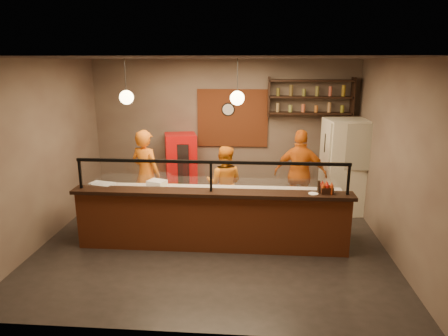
# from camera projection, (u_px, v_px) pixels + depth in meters

# --- Properties ---
(floor) EXTENTS (6.00, 6.00, 0.00)m
(floor) POSITION_uv_depth(u_px,v_px,m) (213.00, 242.00, 7.19)
(floor) COLOR black
(floor) RESTS_ON ground
(ceiling) EXTENTS (6.00, 6.00, 0.00)m
(ceiling) POSITION_uv_depth(u_px,v_px,m) (212.00, 58.00, 6.36)
(ceiling) COLOR #352C29
(ceiling) RESTS_ON wall_back
(wall_back) EXTENTS (6.00, 0.00, 6.00)m
(wall_back) POSITION_uv_depth(u_px,v_px,m) (224.00, 131.00, 9.18)
(wall_back) COLOR #726354
(wall_back) RESTS_ON floor
(wall_left) EXTENTS (0.00, 5.00, 5.00)m
(wall_left) POSITION_uv_depth(u_px,v_px,m) (43.00, 153.00, 6.99)
(wall_left) COLOR #726354
(wall_left) RESTS_ON floor
(wall_right) EXTENTS (0.00, 5.00, 5.00)m
(wall_right) POSITION_uv_depth(u_px,v_px,m) (394.00, 159.00, 6.55)
(wall_right) COLOR #726354
(wall_right) RESTS_ON floor
(wall_front) EXTENTS (6.00, 0.00, 6.00)m
(wall_front) POSITION_uv_depth(u_px,v_px,m) (189.00, 207.00, 4.37)
(wall_front) COLOR #726354
(wall_front) RESTS_ON floor
(brick_patch) EXTENTS (1.60, 0.04, 1.30)m
(brick_patch) POSITION_uv_depth(u_px,v_px,m) (233.00, 118.00, 9.06)
(brick_patch) COLOR brown
(brick_patch) RESTS_ON wall_back
(service_counter) EXTENTS (4.60, 0.25, 1.00)m
(service_counter) POSITION_uv_depth(u_px,v_px,m) (211.00, 223.00, 6.77)
(service_counter) COLOR brown
(service_counter) RESTS_ON floor
(counter_ledge) EXTENTS (4.70, 0.37, 0.06)m
(counter_ledge) POSITION_uv_depth(u_px,v_px,m) (211.00, 193.00, 6.63)
(counter_ledge) COLOR black
(counter_ledge) RESTS_ON service_counter
(worktop_cabinet) EXTENTS (4.60, 0.75, 0.85)m
(worktop_cabinet) POSITION_uv_depth(u_px,v_px,m) (214.00, 216.00, 7.27)
(worktop_cabinet) COLOR gray
(worktop_cabinet) RESTS_ON floor
(worktop) EXTENTS (4.60, 0.75, 0.05)m
(worktop) POSITION_uv_depth(u_px,v_px,m) (214.00, 192.00, 7.15)
(worktop) COLOR silver
(worktop) RESTS_ON worktop_cabinet
(sneeze_guard) EXTENTS (4.50, 0.05, 0.52)m
(sneeze_guard) POSITION_uv_depth(u_px,v_px,m) (211.00, 173.00, 6.54)
(sneeze_guard) COLOR white
(sneeze_guard) RESTS_ON counter_ledge
(wall_shelving) EXTENTS (1.84, 0.28, 0.85)m
(wall_shelving) POSITION_uv_depth(u_px,v_px,m) (310.00, 97.00, 8.66)
(wall_shelving) COLOR black
(wall_shelving) RESTS_ON wall_back
(wall_clock) EXTENTS (0.30, 0.04, 0.30)m
(wall_clock) POSITION_uv_depth(u_px,v_px,m) (228.00, 109.00, 9.01)
(wall_clock) COLOR black
(wall_clock) RESTS_ON wall_back
(pendant_left) EXTENTS (0.24, 0.24, 0.77)m
(pendant_left) POSITION_uv_depth(u_px,v_px,m) (127.00, 97.00, 6.83)
(pendant_left) COLOR black
(pendant_left) RESTS_ON ceiling
(pendant_right) EXTENTS (0.24, 0.24, 0.77)m
(pendant_right) POSITION_uv_depth(u_px,v_px,m) (237.00, 98.00, 6.69)
(pendant_right) COLOR black
(pendant_right) RESTS_ON ceiling
(cook_left) EXTENTS (0.80, 0.68, 1.85)m
(cook_left) POSITION_uv_depth(u_px,v_px,m) (146.00, 175.00, 8.10)
(cook_left) COLOR orange
(cook_left) RESTS_ON floor
(cook_mid) EXTENTS (0.80, 0.65, 1.54)m
(cook_mid) POSITION_uv_depth(u_px,v_px,m) (224.00, 184.00, 8.02)
(cook_mid) COLOR orange
(cook_mid) RESTS_ON floor
(cook_right) EXTENTS (1.14, 0.67, 1.83)m
(cook_right) POSITION_uv_depth(u_px,v_px,m) (300.00, 174.00, 8.18)
(cook_right) COLOR #D06013
(cook_right) RESTS_ON floor
(fridge) EXTENTS (0.93, 0.89, 2.00)m
(fridge) POSITION_uv_depth(u_px,v_px,m) (344.00, 167.00, 8.41)
(fridge) COLOR #EDE6C8
(fridge) RESTS_ON floor
(red_cooler) EXTENTS (0.81, 0.77, 1.58)m
(red_cooler) POSITION_uv_depth(u_px,v_px,m) (181.00, 168.00, 9.12)
(red_cooler) COLOR #B30C0B
(red_cooler) RESTS_ON floor
(pizza_dough) EXTENTS (0.46, 0.46, 0.01)m
(pizza_dough) POSITION_uv_depth(u_px,v_px,m) (261.00, 193.00, 7.01)
(pizza_dough) COLOR beige
(pizza_dough) RESTS_ON worktop
(prep_tub_a) EXTENTS (0.34, 0.30, 0.14)m
(prep_tub_a) POSITION_uv_depth(u_px,v_px,m) (99.00, 186.00, 7.18)
(prep_tub_a) COLOR silver
(prep_tub_a) RESTS_ON worktop
(prep_tub_b) EXTENTS (0.38, 0.34, 0.15)m
(prep_tub_b) POSITION_uv_depth(u_px,v_px,m) (157.00, 184.00, 7.27)
(prep_tub_b) COLOR white
(prep_tub_b) RESTS_ON worktop
(prep_tub_c) EXTENTS (0.38, 0.33, 0.17)m
(prep_tub_c) POSITION_uv_depth(u_px,v_px,m) (104.00, 188.00, 7.04)
(prep_tub_c) COLOR silver
(prep_tub_c) RESTS_ON worktop
(rolling_pin) EXTENTS (0.36, 0.14, 0.06)m
(rolling_pin) POSITION_uv_depth(u_px,v_px,m) (167.00, 189.00, 7.15)
(rolling_pin) COLOR yellow
(rolling_pin) RESTS_ON worktop
(condiment_caddy) EXTENTS (0.21, 0.17, 0.11)m
(condiment_caddy) POSITION_uv_depth(u_px,v_px,m) (327.00, 190.00, 6.50)
(condiment_caddy) COLOR black
(condiment_caddy) RESTS_ON counter_ledge
(pepper_mill) EXTENTS (0.05, 0.05, 0.21)m
(pepper_mill) POSITION_uv_depth(u_px,v_px,m) (319.00, 187.00, 6.51)
(pepper_mill) COLOR black
(pepper_mill) RESTS_ON counter_ledge
(small_plate) EXTENTS (0.19, 0.19, 0.01)m
(small_plate) POSITION_uv_depth(u_px,v_px,m) (313.00, 194.00, 6.48)
(small_plate) COLOR white
(small_plate) RESTS_ON counter_ledge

